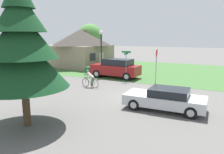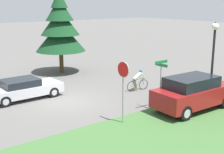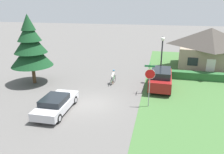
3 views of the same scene
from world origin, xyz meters
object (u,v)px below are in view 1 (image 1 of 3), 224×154
conifer_tall_near (22,45)px  street_name_sign (126,60)px  sedan_left_lane (165,99)px  street_lamp (101,44)px  cottage_house (80,47)px  stop_sign (156,58)px  deciduous_tree_right (90,37)px  cyclist (90,79)px  parked_suv_right (116,68)px

conifer_tall_near → street_name_sign: bearing=-0.8°
sedan_left_lane → street_lamp: (7.45, 8.30, 2.65)m
cottage_house → stop_sign: 13.86m
sedan_left_lane → deciduous_tree_right: 25.42m
cyclist → street_name_sign: (3.65, -1.63, 1.23)m
parked_suv_right → street_lamp: bearing=3.4°
cottage_house → sedan_left_lane: 19.74m
stop_sign → street_name_sign: bearing=-90.5°
cyclist → cottage_house: bearing=-45.7°
cyclist → deciduous_tree_right: 19.14m
stop_sign → conifer_tall_near: 12.19m
deciduous_tree_right → street_lamp: bearing=-143.4°
stop_sign → street_lamp: 6.06m
cottage_house → parked_suv_right: (-5.53, -8.03, -1.63)m
street_lamp → cyclist: bearing=-161.7°
cottage_house → street_lamp: cottage_house is taller
conifer_tall_near → deciduous_tree_right: 26.50m
street_lamp → conifer_tall_near: size_ratio=0.69×
parked_suv_right → deciduous_tree_right: (11.34, 10.09, 2.98)m
deciduous_tree_right → conifer_tall_near: bearing=-154.4°
street_lamp → conifer_tall_near: conifer_tall_near is taller
cyclist → street_lamp: size_ratio=0.35×
parked_suv_right → street_lamp: street_lamp is taller
cottage_house → street_lamp: bearing=-126.7°
parked_suv_right → street_lamp: 2.84m
conifer_tall_near → stop_sign: bearing=-14.0°
cottage_house → sedan_left_lane: bearing=-127.1°
deciduous_tree_right → sedan_left_lane: bearing=-138.4°
cyclist → street_name_sign: bearing=-107.5°
conifer_tall_near → cyclist: bearing=10.5°
cottage_house → street_name_sign: bearing=-120.0°
parked_suv_right → conifer_tall_near: 12.95m
sedan_left_lane → stop_sign: size_ratio=1.46×
parked_suv_right → deciduous_tree_right: bearing=-46.9°
street_lamp → street_name_sign: street_lamp is taller
stop_sign → street_name_sign: 2.78m
cottage_house → sedan_left_lane: (-13.04, -14.69, -1.96)m
stop_sign → deciduous_tree_right: (12.17, 14.36, 1.74)m
parked_suv_right → deciduous_tree_right: deciduous_tree_right is taller
cyclist → street_lamp: street_lamp is taller
sedan_left_lane → street_name_sign: (6.49, 5.14, 1.28)m
deciduous_tree_right → parked_suv_right: bearing=-138.3°
cottage_house → conifer_tall_near: bearing=-148.1°
cyclist → street_name_sign: street_name_sign is taller
cottage_house → deciduous_tree_right: deciduous_tree_right is taller
stop_sign → sedan_left_lane: bearing=15.4°
parked_suv_right → conifer_tall_near: (-12.57, -1.35, 2.79)m
street_lamp → street_name_sign: bearing=-107.0°
stop_sign → deciduous_tree_right: size_ratio=0.51×
stop_sign → deciduous_tree_right: bearing=-134.5°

